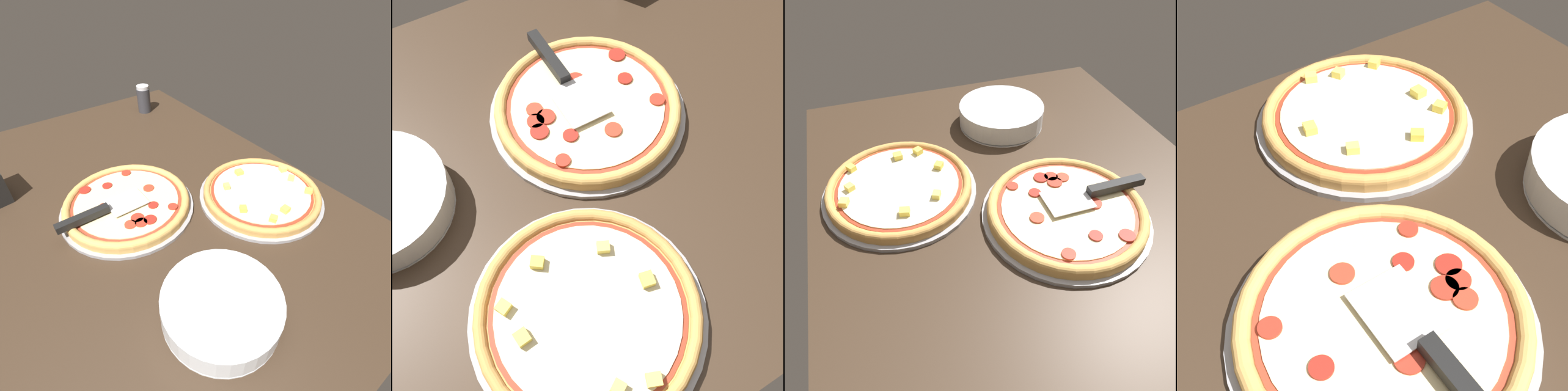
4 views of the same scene
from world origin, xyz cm
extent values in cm
cube|color=#38281C|center=(0.00, 0.00, -1.80)|extent=(143.16, 99.46, 3.60)
cylinder|color=#939399|center=(2.46, -6.76, 0.50)|extent=(38.48, 38.48, 1.00)
cylinder|color=tan|center=(2.46, -6.76, 1.87)|extent=(36.17, 36.17, 1.75)
torus|color=tan|center=(2.46, -6.76, 2.75)|extent=(36.17, 36.17, 2.31)
cylinder|color=#A33823|center=(2.46, -6.76, 2.82)|extent=(31.44, 31.44, 0.15)
cylinder|color=beige|center=(2.46, -6.76, 2.95)|extent=(29.66, 29.66, 0.40)
cylinder|color=#AD2D1E|center=(-9.57, -0.74, 3.35)|extent=(2.94, 2.94, 0.40)
cylinder|color=#B73823|center=(1.53, 1.05, 3.35)|extent=(3.24, 3.24, 0.40)
cylinder|color=#AD2D1E|center=(13.07, -7.98, 3.35)|extent=(3.33, 3.33, 0.40)
cylinder|color=#AD2D1E|center=(10.92, -7.93, 3.35)|extent=(3.59, 3.59, 0.40)
cylinder|color=#B73823|center=(12.00, -10.58, 3.35)|extent=(3.18, 3.18, 0.40)
cylinder|color=#AD2D1E|center=(1.56, -13.10, 3.35)|extent=(3.65, 3.65, 0.40)
cylinder|color=maroon|center=(13.57, -5.50, 3.35)|extent=(3.50, 3.50, 0.40)
cylinder|color=maroon|center=(9.03, -1.82, 3.35)|extent=(2.89, 2.89, 0.40)
cylinder|color=maroon|center=(-7.10, -8.42, 3.35)|extent=(2.94, 2.94, 0.40)
cylinder|color=#AD2D1E|center=(12.88, 2.25, 3.35)|extent=(2.74, 2.74, 0.40)
cylinder|color=#939399|center=(22.69, 27.76, 0.50)|extent=(37.28, 37.28, 1.00)
cylinder|color=#C68E47|center=(22.69, 27.76, 1.79)|extent=(35.04, 35.04, 1.58)
torus|color=#C68E47|center=(22.69, 27.76, 2.58)|extent=(35.04, 35.04, 2.01)
cylinder|color=maroon|center=(22.69, 27.76, 2.65)|extent=(30.46, 30.46, 0.15)
cylinder|color=beige|center=(22.69, 27.76, 2.78)|extent=(28.74, 28.74, 0.40)
cube|color=#F4D64C|center=(31.72, 38.16, 3.66)|extent=(2.65, 2.58, 1.36)
cube|color=#F4D64C|center=(33.42, 20.85, 3.66)|extent=(2.64, 2.62, 1.36)
cube|color=#F4D64C|center=(12.31, 28.23, 3.66)|extent=(2.44, 2.66, 1.36)
cube|color=#F4D64C|center=(32.96, 26.25, 3.66)|extent=(2.27, 2.35, 1.36)
cube|color=#F9E05B|center=(19.62, 40.77, 3.66)|extent=(2.69, 2.56, 1.36)
cube|color=yellow|center=(25.74, 17.11, 3.66)|extent=(2.79, 2.75, 1.36)
cube|color=#F9E05B|center=(15.42, 20.20, 3.66)|extent=(2.60, 2.45, 1.36)
cube|color=#F9E05B|center=(24.45, 39.12, 3.66)|extent=(2.56, 2.53, 1.36)
cube|color=silver|center=(3.90, -7.52, 4.02)|extent=(8.28, 10.55, 0.24)
camera|label=1|loc=(67.39, -31.01, 60.76)|focal=28.00mm
camera|label=2|loc=(31.47, 42.65, 72.20)|focal=42.00mm
camera|label=3|loc=(-48.78, 31.12, 63.99)|focal=35.00mm
camera|label=4|loc=(-18.01, -34.59, 60.03)|focal=50.00mm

